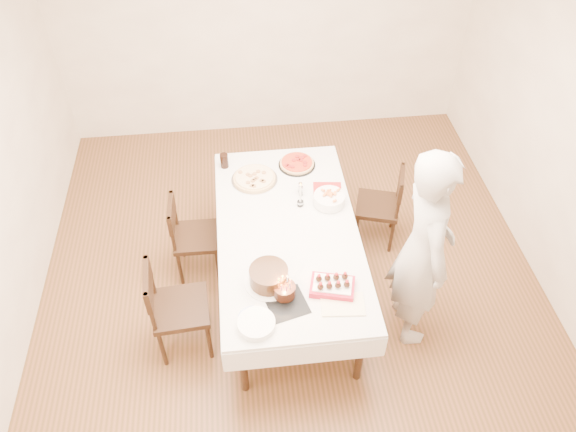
{
  "coord_description": "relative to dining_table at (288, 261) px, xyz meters",
  "views": [
    {
      "loc": [
        -0.4,
        -3.16,
        4.04
      ],
      "look_at": [
        -0.04,
        -0.02,
        0.92
      ],
      "focal_mm": 35.0,
      "sensor_mm": 36.0,
      "label": 1
    }
  ],
  "objects": [
    {
      "name": "birthday_cake",
      "position": [
        -0.1,
        -0.65,
        0.47
      ],
      "size": [
        0.22,
        0.22,
        0.16
      ],
      "primitive_type": "cylinder",
      "rotation": [
        0.0,
        0.0,
        -0.42
      ],
      "color": "#391C0F",
      "rests_on": "dining_table"
    },
    {
      "name": "shaker_pair",
      "position": [
        0.16,
        0.41,
        0.42
      ],
      "size": [
        0.11,
        0.11,
        0.1
      ],
      "primitive_type": null,
      "rotation": [
        0.0,
        0.0,
        0.42
      ],
      "color": "white",
      "rests_on": "dining_table"
    },
    {
      "name": "strawberry_box",
      "position": [
        0.26,
        -0.63,
        0.41
      ],
      "size": [
        0.37,
        0.29,
        0.08
      ],
      "primitive_type": null,
      "rotation": [
        0.0,
        0.0,
        -0.26
      ],
      "color": "maroon",
      "rests_on": "dining_table"
    },
    {
      "name": "taper_candle",
      "position": [
        0.14,
        0.29,
        0.5
      ],
      "size": [
        0.07,
        0.07,
        0.26
      ],
      "primitive_type": "cylinder",
      "rotation": [
        0.0,
        0.0,
        -0.37
      ],
      "color": "white",
      "rests_on": "dining_table"
    },
    {
      "name": "cola_glass",
      "position": [
        -0.48,
        0.88,
        0.44
      ],
      "size": [
        0.09,
        0.09,
        0.14
      ],
      "primitive_type": "cylinder",
      "rotation": [
        0.0,
        0.0,
        -0.2
      ],
      "color": "black",
      "rests_on": "dining_table"
    },
    {
      "name": "chair_left_dessert",
      "position": [
        -0.89,
        -0.46,
        0.08
      ],
      "size": [
        0.5,
        0.5,
        0.92
      ],
      "primitive_type": null,
      "rotation": [
        0.0,
        0.0,
        3.21
      ],
      "color": "black",
      "rests_on": "floor"
    },
    {
      "name": "plate_stack",
      "position": [
        -0.32,
        -0.89,
        0.4
      ],
      "size": [
        0.34,
        0.34,
        0.05
      ],
      "primitive_type": "cylinder",
      "rotation": [
        0.0,
        0.0,
        0.36
      ],
      "color": "white",
      "rests_on": "dining_table"
    },
    {
      "name": "person",
      "position": [
        0.96,
        -0.47,
        0.54
      ],
      "size": [
        0.44,
        0.67,
        1.83
      ],
      "primitive_type": "imported",
      "rotation": [
        0.0,
        0.0,
        1.58
      ],
      "color": "#B2AEA8",
      "rests_on": "floor"
    },
    {
      "name": "red_placemat",
      "position": [
        0.4,
        0.43,
        0.38
      ],
      "size": [
        0.28,
        0.28,
        0.01
      ],
      "primitive_type": "cube",
      "rotation": [
        0.0,
        0.0,
        -0.12
      ],
      "color": "#B21E1E",
      "rests_on": "dining_table"
    },
    {
      "name": "floor",
      "position": [
        0.04,
        0.02,
        -0.38
      ],
      "size": [
        5.0,
        5.0,
        0.0
      ],
      "primitive_type": "plane",
      "color": "#543A1C",
      "rests_on": "ground"
    },
    {
      "name": "pizza_pepperoni",
      "position": [
        0.17,
        0.82,
        0.4
      ],
      "size": [
        0.43,
        0.43,
        0.04
      ],
      "primitive_type": "cylinder",
      "rotation": [
        0.0,
        0.0,
        -0.32
      ],
      "color": "red",
      "rests_on": "dining_table"
    },
    {
      "name": "china_plate",
      "position": [
        -0.35,
        -0.82,
        0.38
      ],
      "size": [
        0.22,
        0.22,
        0.01
      ],
      "primitive_type": "cylinder",
      "rotation": [
        0.0,
        0.0,
        -0.09
      ],
      "color": "white",
      "rests_on": "dining_table"
    },
    {
      "name": "box_lid",
      "position": [
        0.31,
        -0.78,
        0.38
      ],
      "size": [
        0.33,
        0.24,
        0.03
      ],
      "primitive_type": "cube",
      "rotation": [
        0.0,
        0.0,
        -0.09
      ],
      "color": "beige",
      "rests_on": "dining_table"
    },
    {
      "name": "dining_table",
      "position": [
        0.0,
        0.0,
        0.0
      ],
      "size": [
        1.92,
        2.42,
        0.75
      ],
      "primitive_type": "cube",
      "rotation": [
        0.0,
        0.0,
        -0.42
      ],
      "color": "silver",
      "rests_on": "floor"
    },
    {
      "name": "chair_right_savory",
      "position": [
        0.91,
        0.55,
        0.04
      ],
      "size": [
        0.53,
        0.53,
        0.83
      ],
      "primitive_type": null,
      "rotation": [
        0.0,
        0.0,
        -0.3
      ],
      "color": "black",
      "rests_on": "floor"
    },
    {
      "name": "chair_left_savory",
      "position": [
        -0.78,
        0.33,
        0.04
      ],
      "size": [
        0.44,
        0.44,
        0.84
      ],
      "primitive_type": null,
      "rotation": [
        0.0,
        0.0,
        3.12
      ],
      "color": "black",
      "rests_on": "floor"
    },
    {
      "name": "cake_board",
      "position": [
        -0.09,
        -0.72,
        0.38
      ],
      "size": [
        0.34,
        0.34,
        0.01
      ],
      "primitive_type": "cube",
      "rotation": [
        0.0,
        0.0,
        0.26
      ],
      "color": "black",
      "rests_on": "dining_table"
    },
    {
      "name": "layer_cake",
      "position": [
        -0.2,
        -0.52,
        0.45
      ],
      "size": [
        0.39,
        0.39,
        0.14
      ],
      "primitive_type": "cylinder",
      "rotation": [
        0.0,
        0.0,
        0.07
      ],
      "color": "#351D0D",
      "rests_on": "dining_table"
    },
    {
      "name": "pasta_bowl",
      "position": [
        0.38,
        0.28,
        0.43
      ],
      "size": [
        0.31,
        0.31,
        0.09
      ],
      "primitive_type": "cylinder",
      "rotation": [
        0.0,
        0.0,
        -0.18
      ],
      "color": "white",
      "rests_on": "dining_table"
    },
    {
      "name": "pizza_white",
      "position": [
        -0.23,
        0.66,
        0.4
      ],
      "size": [
        0.46,
        0.46,
        0.04
      ],
      "primitive_type": "cylinder",
      "rotation": [
        0.0,
        0.0,
        0.12
      ],
      "color": "beige",
      "rests_on": "dining_table"
    },
    {
      "name": "wall_back",
      "position": [
        0.04,
        2.52,
        0.98
      ],
      "size": [
        4.5,
        0.04,
        2.7
      ],
      "primitive_type": "cube",
      "color": "#F0E5CA",
      "rests_on": "floor"
    }
  ]
}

